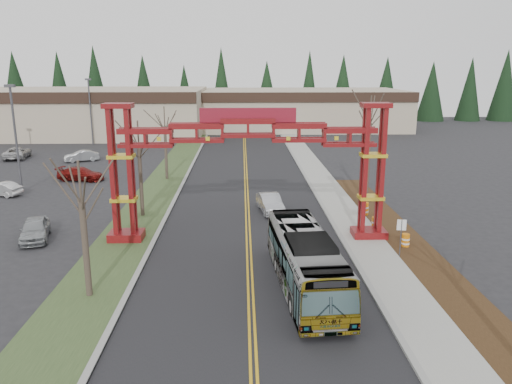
{
  "coord_description": "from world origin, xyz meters",
  "views": [
    {
      "loc": [
        -0.38,
        -13.22,
        11.06
      ],
      "look_at": [
        0.41,
        14.59,
        4.07
      ],
      "focal_mm": 35.0,
      "sensor_mm": 36.0,
      "label": 1
    }
  ],
  "objects_px": {
    "retail_building_west": "(65,112)",
    "parked_car_near_a": "(35,229)",
    "parked_car_near_b": "(1,189)",
    "parked_car_mid_a": "(81,174)",
    "bare_tree_median_mid": "(139,147)",
    "light_pole_near": "(15,131)",
    "bare_tree_median_far": "(165,126)",
    "barrel_mid": "(376,224)",
    "barrel_north": "(365,209)",
    "silver_sedan": "(270,203)",
    "bare_tree_right_far": "(370,124)",
    "street_sign": "(401,231)",
    "barrel_south": "(405,241)",
    "transit_bus": "(305,261)",
    "light_pole_far": "(90,107)",
    "parked_car_far_a": "(81,156)",
    "parked_car_far_b": "(17,153)",
    "bare_tree_median_near": "(82,203)",
    "gateway_arch": "(248,150)",
    "retail_building_east": "(298,109)"
  },
  "relations": [
    {
      "from": "bare_tree_median_mid",
      "to": "bare_tree_right_far",
      "type": "bearing_deg",
      "value": 11.04
    },
    {
      "from": "silver_sedan",
      "to": "bare_tree_median_far",
      "type": "xyz_separation_m",
      "value": [
        -9.79,
        12.02,
        4.65
      ]
    },
    {
      "from": "transit_bus",
      "to": "barrel_mid",
      "type": "distance_m",
      "value": 10.81
    },
    {
      "from": "parked_car_near_a",
      "to": "barrel_south",
      "type": "bearing_deg",
      "value": -20.86
    },
    {
      "from": "barrel_mid",
      "to": "transit_bus",
      "type": "bearing_deg",
      "value": -123.9
    },
    {
      "from": "gateway_arch",
      "to": "street_sign",
      "type": "height_order",
      "value": "gateway_arch"
    },
    {
      "from": "bare_tree_median_far",
      "to": "barrel_mid",
      "type": "height_order",
      "value": "bare_tree_median_far"
    },
    {
      "from": "retail_building_west",
      "to": "silver_sedan",
      "type": "relative_size",
      "value": 10.66
    },
    {
      "from": "parked_car_far_b",
      "to": "street_sign",
      "type": "relative_size",
      "value": 2.21
    },
    {
      "from": "retail_building_west",
      "to": "parked_car_far_a",
      "type": "height_order",
      "value": "retail_building_west"
    },
    {
      "from": "retail_building_east",
      "to": "bare_tree_median_mid",
      "type": "relative_size",
      "value": 5.23
    },
    {
      "from": "parked_car_far_b",
      "to": "street_sign",
      "type": "xyz_separation_m",
      "value": [
        37.24,
        -34.3,
        0.98
      ]
    },
    {
      "from": "parked_car_near_b",
      "to": "parked_car_mid_a",
      "type": "bearing_deg",
      "value": 157.46
    },
    {
      "from": "parked_car_near_a",
      "to": "barrel_mid",
      "type": "xyz_separation_m",
      "value": [
        22.83,
        1.04,
        -0.21
      ]
    },
    {
      "from": "parked_car_near_a",
      "to": "parked_car_far_a",
      "type": "height_order",
      "value": "parked_car_near_a"
    },
    {
      "from": "bare_tree_median_far",
      "to": "street_sign",
      "type": "distance_m",
      "value": 27.93
    },
    {
      "from": "transit_bus",
      "to": "barrel_north",
      "type": "height_order",
      "value": "transit_bus"
    },
    {
      "from": "silver_sedan",
      "to": "parked_car_far_a",
      "type": "xyz_separation_m",
      "value": [
        -21.5,
        22.23,
        -0.06
      ]
    },
    {
      "from": "retail_building_east",
      "to": "light_pole_near",
      "type": "distance_m",
      "value": 57.2
    },
    {
      "from": "gateway_arch",
      "to": "parked_car_far_b",
      "type": "bearing_deg",
      "value": 132.62
    },
    {
      "from": "light_pole_far",
      "to": "silver_sedan",
      "type": "bearing_deg",
      "value": -56.27
    },
    {
      "from": "barrel_mid",
      "to": "bare_tree_median_near",
      "type": "bearing_deg",
      "value": -150.3
    },
    {
      "from": "gateway_arch",
      "to": "bare_tree_median_near",
      "type": "distance_m",
      "value": 11.55
    },
    {
      "from": "retail_building_west",
      "to": "parked_car_far_a",
      "type": "relative_size",
      "value": 11.6
    },
    {
      "from": "retail_building_west",
      "to": "parked_car_near_a",
      "type": "height_order",
      "value": "retail_building_west"
    },
    {
      "from": "transit_bus",
      "to": "light_pole_near",
      "type": "bearing_deg",
      "value": 133.52
    },
    {
      "from": "parked_car_near_b",
      "to": "barrel_north",
      "type": "bearing_deg",
      "value": 95.38
    },
    {
      "from": "retail_building_east",
      "to": "silver_sedan",
      "type": "bearing_deg",
      "value": -98.39
    },
    {
      "from": "transit_bus",
      "to": "light_pole_near",
      "type": "xyz_separation_m",
      "value": [
        -23.35,
        21.24,
        4.05
      ]
    },
    {
      "from": "gateway_arch",
      "to": "transit_bus",
      "type": "height_order",
      "value": "gateway_arch"
    },
    {
      "from": "parked_car_mid_a",
      "to": "light_pole_near",
      "type": "bearing_deg",
      "value": 147.85
    },
    {
      "from": "bare_tree_median_far",
      "to": "barrel_mid",
      "type": "distance_m",
      "value": 24.37
    },
    {
      "from": "transit_bus",
      "to": "light_pole_far",
      "type": "xyz_separation_m",
      "value": [
        -25.16,
        50.07,
        3.99
      ]
    },
    {
      "from": "barrel_north",
      "to": "silver_sedan",
      "type": "bearing_deg",
      "value": 169.96
    },
    {
      "from": "parked_car_mid_a",
      "to": "barrel_south",
      "type": "bearing_deg",
      "value": -116.62
    },
    {
      "from": "silver_sedan",
      "to": "parked_car_near_b",
      "type": "relative_size",
      "value": 1.15
    },
    {
      "from": "parked_car_near_a",
      "to": "parked_car_near_b",
      "type": "xyz_separation_m",
      "value": [
        -7.64,
        11.77,
        -0.11
      ]
    },
    {
      "from": "bare_tree_median_far",
      "to": "street_sign",
      "type": "height_order",
      "value": "bare_tree_median_far"
    },
    {
      "from": "bare_tree_median_near",
      "to": "street_sign",
      "type": "relative_size",
      "value": 2.89
    },
    {
      "from": "bare_tree_right_far",
      "to": "street_sign",
      "type": "distance_m",
      "value": 13.53
    },
    {
      "from": "barrel_mid",
      "to": "bare_tree_median_far",
      "type": "bearing_deg",
      "value": 134.7
    },
    {
      "from": "bare_tree_median_mid",
      "to": "bare_tree_right_far",
      "type": "height_order",
      "value": "bare_tree_right_far"
    },
    {
      "from": "light_pole_far",
      "to": "street_sign",
      "type": "height_order",
      "value": "light_pole_far"
    },
    {
      "from": "silver_sedan",
      "to": "parked_car_far_b",
      "type": "bearing_deg",
      "value": 131.88
    },
    {
      "from": "barrel_mid",
      "to": "parked_car_near_b",
      "type": "bearing_deg",
      "value": 160.6
    },
    {
      "from": "silver_sedan",
      "to": "barrel_north",
      "type": "bearing_deg",
      "value": -19.07
    },
    {
      "from": "bare_tree_median_mid",
      "to": "light_pole_near",
      "type": "relative_size",
      "value": 0.76
    },
    {
      "from": "retail_building_west",
      "to": "street_sign",
      "type": "distance_m",
      "value": 69.51
    },
    {
      "from": "bare_tree_median_mid",
      "to": "barrel_north",
      "type": "bearing_deg",
      "value": -1.55
    },
    {
      "from": "bare_tree_median_far",
      "to": "bare_tree_right_far",
      "type": "bearing_deg",
      "value": -27.36
    }
  ]
}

